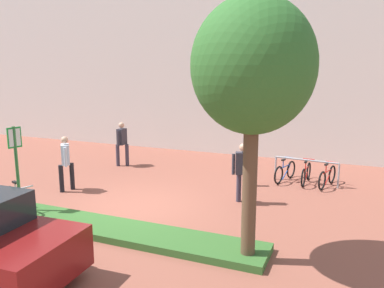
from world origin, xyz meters
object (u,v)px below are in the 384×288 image
at_px(tree_sidewalk, 253,68).
at_px(person_shirt_blue, 66,160).
at_px(bike_at_sign, 20,202).
at_px(person_suited_dark, 243,169).
at_px(person_suited_navy, 122,141).
at_px(parking_sign_post, 16,158).
at_px(bike_rack_cluster, 306,173).
at_px(bollard_steel, 248,172).

xyz_separation_m(tree_sidewalk, person_shirt_blue, (-6.33, 2.24, -2.77)).
xyz_separation_m(tree_sidewalk, bike_at_sign, (-6.11, 0.16, -3.40)).
xyz_separation_m(bike_at_sign, person_shirt_blue, (-0.22, 2.08, 0.63)).
relative_size(person_shirt_blue, person_suited_dark, 1.00).
xyz_separation_m(person_suited_navy, person_shirt_blue, (0.14, -3.38, 0.00)).
distance_m(parking_sign_post, bike_rack_cluster, 8.76).
xyz_separation_m(parking_sign_post, bike_at_sign, (-0.09, 0.07, -1.18)).
distance_m(person_shirt_blue, person_suited_dark, 5.43).
xyz_separation_m(bike_at_sign, bollard_steel, (4.85, 4.74, 0.10)).
distance_m(parking_sign_post, bike_at_sign, 1.19).
relative_size(tree_sidewalk, person_suited_navy, 2.93).
relative_size(bollard_steel, person_suited_navy, 0.52).
bearing_deg(person_shirt_blue, bike_rack_cluster, 28.25).
xyz_separation_m(bike_at_sign, bike_rack_cluster, (6.56, 5.72, -0.00)).
height_order(tree_sidewalk, person_suited_navy, tree_sidewalk).
height_order(parking_sign_post, bike_at_sign, parking_sign_post).
relative_size(person_suited_navy, person_shirt_blue, 1.00).
relative_size(tree_sidewalk, person_shirt_blue, 2.93).
height_order(person_suited_navy, person_suited_dark, same).
bearing_deg(person_suited_dark, bike_at_sign, -149.17).
relative_size(bollard_steel, person_suited_dark, 0.52).
height_order(bike_at_sign, person_suited_dark, person_suited_dark).
bearing_deg(bike_at_sign, person_suited_dark, 30.83).
height_order(tree_sidewalk, bike_rack_cluster, tree_sidewalk).
height_order(tree_sidewalk, person_suited_dark, tree_sidewalk).
height_order(tree_sidewalk, bollard_steel, tree_sidewalk).
bearing_deg(person_suited_navy, person_suited_dark, -23.69).
xyz_separation_m(bike_rack_cluster, bollard_steel, (-1.71, -0.98, 0.10)).
relative_size(parking_sign_post, person_shirt_blue, 1.36).
bearing_deg(bike_rack_cluster, parking_sign_post, -138.17).
height_order(bike_rack_cluster, person_shirt_blue, person_shirt_blue).
bearing_deg(person_suited_dark, person_suited_navy, 156.31).
bearing_deg(bike_rack_cluster, tree_sidewalk, -94.32).
distance_m(tree_sidewalk, person_suited_navy, 9.00).
bearing_deg(person_shirt_blue, person_suited_dark, 10.35).
distance_m(bollard_steel, person_suited_dark, 1.78).
distance_m(bike_rack_cluster, bollard_steel, 1.97).
bearing_deg(person_shirt_blue, tree_sidewalk, -19.47).
height_order(bike_rack_cluster, person_suited_dark, person_suited_dark).
bearing_deg(person_suited_dark, person_shirt_blue, -169.65).
height_order(tree_sidewalk, person_shirt_blue, tree_sidewalk).
relative_size(bike_at_sign, bike_rack_cluster, 0.76).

